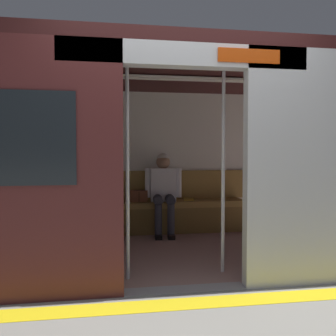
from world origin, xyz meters
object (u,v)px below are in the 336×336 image
(person_seated, at_px, (163,187))
(grab_pole_door, at_px, (127,168))
(train_car, at_px, (156,127))
(grab_pole_far, at_px, (223,168))
(handbag, at_px, (139,196))
(book, at_px, (189,199))
(bench_seat, at_px, (152,209))

(person_seated, distance_m, grab_pole_door, 2.11)
(train_car, bearing_deg, grab_pole_door, 66.36)
(train_car, xyz_separation_m, grab_pole_far, (-0.56, 0.86, -0.46))
(handbag, relative_size, book, 1.18)
(bench_seat, relative_size, person_seated, 2.38)
(book, xyz_separation_m, grab_pole_door, (1.06, 2.08, 0.58))
(handbag, height_order, book, handbag)
(handbag, xyz_separation_m, grab_pole_far, (-0.68, 1.99, 0.51))
(grab_pole_door, bearing_deg, grab_pole_far, -176.52)
(person_seated, relative_size, handbag, 4.64)
(train_car, distance_m, handbag, 1.49)
(person_seated, height_order, book, person_seated)
(book, bearing_deg, handbag, 11.33)
(grab_pole_far, bearing_deg, person_seated, -80.61)
(book, height_order, grab_pole_door, grab_pole_door)
(train_car, distance_m, bench_seat, 1.60)
(handbag, bearing_deg, grab_pole_far, 108.88)
(handbag, distance_m, grab_pole_far, 2.17)
(bench_seat, distance_m, grab_pole_far, 2.14)
(handbag, height_order, grab_pole_door, grab_pole_door)
(bench_seat, bearing_deg, train_car, 85.85)
(book, bearing_deg, grab_pole_door, 72.29)
(handbag, height_order, grab_pole_far, grab_pole_far)
(bench_seat, distance_m, grab_pole_door, 2.19)
(train_car, relative_size, book, 29.09)
(person_seated, relative_size, book, 5.49)
(train_car, xyz_separation_m, handbag, (0.12, -1.13, -0.97))
(grab_pole_door, bearing_deg, book, -117.04)
(handbag, bearing_deg, bench_seat, 170.02)
(train_car, xyz_separation_m, book, (-0.66, -1.16, -1.04))
(train_car, height_order, book, train_car)
(bench_seat, height_order, book, book)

